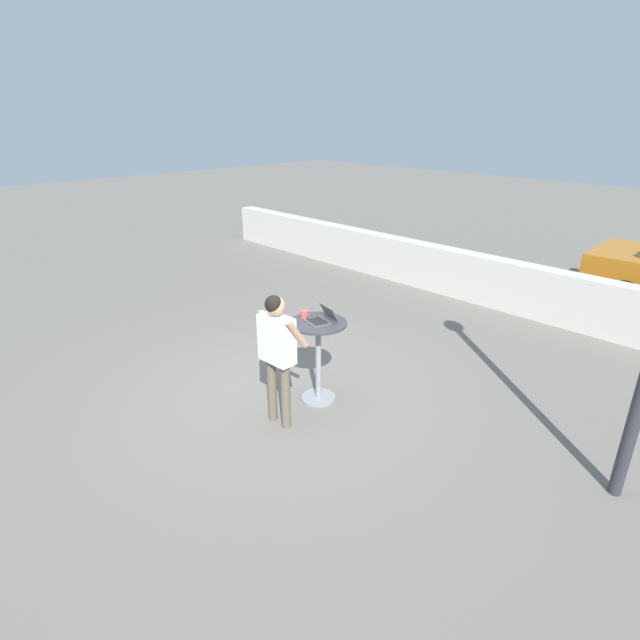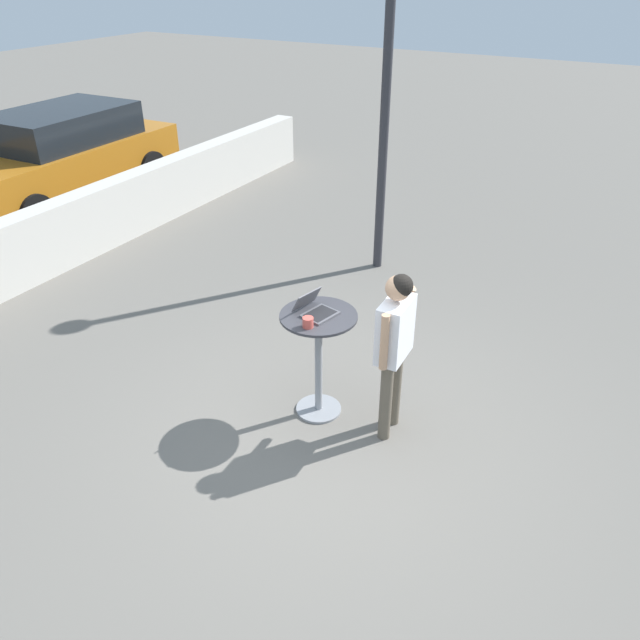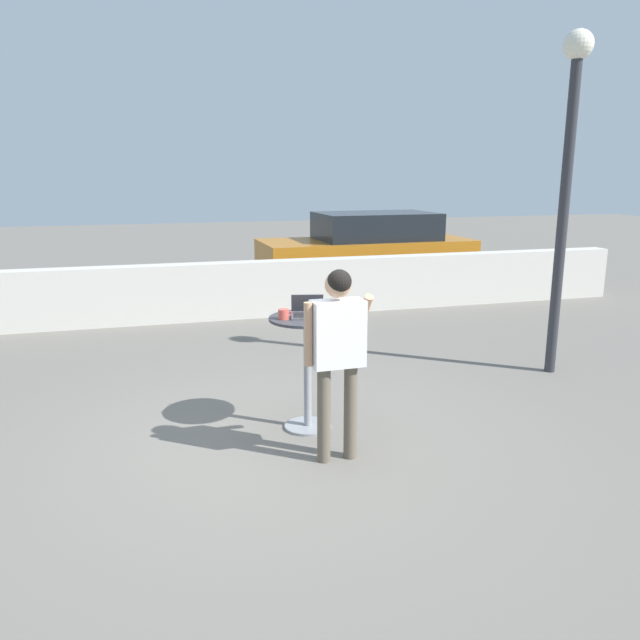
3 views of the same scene
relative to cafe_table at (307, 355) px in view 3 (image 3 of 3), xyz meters
The scene contains 8 objects.
ground_plane 0.84m from the cafe_table, 144.28° to the right, with size 50.00×50.00×0.00m, color slate.
pavement_kerb 4.72m from the cafe_table, 94.43° to the left, with size 14.84×0.35×0.91m.
cafe_table is the anchor object (origin of this frame).
laptop 0.40m from the cafe_table, 71.33° to the left, with size 0.36×0.38×0.19m.
coffee_mug 0.46m from the cafe_table, behind, with size 0.13×0.10×0.09m.
standing_person 0.77m from the cafe_table, 84.66° to the right, with size 0.56×0.36×1.60m.
parked_car_near_street 7.58m from the cafe_table, 65.66° to the left, with size 4.38×1.98×1.52m.
street_lamp 3.79m from the cafe_table, 14.69° to the left, with size 0.32×0.32×3.81m.
Camera 3 is at (-1.01, -5.00, 2.33)m, focal length 35.00 mm.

